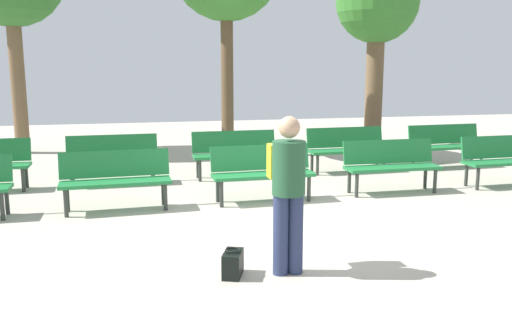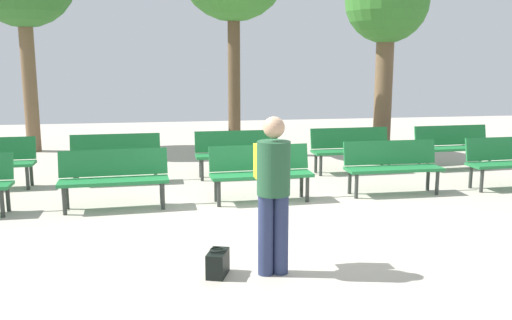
{
  "view_description": "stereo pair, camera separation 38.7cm",
  "coord_description": "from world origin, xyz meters",
  "px_view_note": "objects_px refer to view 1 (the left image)",
  "views": [
    {
      "loc": [
        -1.9,
        -6.72,
        2.2
      ],
      "look_at": [
        0.0,
        2.12,
        0.55
      ],
      "focal_mm": 38.49,
      "sensor_mm": 36.0,
      "label": 1
    },
    {
      "loc": [
        -1.52,
        -6.8,
        2.2
      ],
      "look_at": [
        0.0,
        2.12,
        0.55
      ],
      "focal_mm": 38.49,
      "sensor_mm": 36.0,
      "label": 2
    }
  ],
  "objects_px": {
    "bench_r1_c2": "(235,151)",
    "bench_r1_c4": "(446,143)",
    "bench_r1_c3": "(347,146)",
    "bench_r0_c1": "(116,176)",
    "bench_r0_c4": "(505,157)",
    "visitor_with_backpack": "(288,185)",
    "bench_r0_c3": "(391,163)",
    "bench_r1_c1": "(112,156)",
    "bench_r0_c2": "(262,169)",
    "handbag": "(233,263)",
    "tree_2": "(377,7)"
  },
  "relations": [
    {
      "from": "bench_r1_c2",
      "to": "bench_r1_c4",
      "type": "distance_m",
      "value": 4.47
    },
    {
      "from": "bench_r1_c3",
      "to": "bench_r0_c4",
      "type": "bearing_deg",
      "value": -38.68
    },
    {
      "from": "bench_r1_c4",
      "to": "tree_2",
      "type": "distance_m",
      "value": 4.12
    },
    {
      "from": "visitor_with_backpack",
      "to": "handbag",
      "type": "relative_size",
      "value": 4.56
    },
    {
      "from": "bench_r1_c4",
      "to": "handbag",
      "type": "bearing_deg",
      "value": -139.8
    },
    {
      "from": "bench_r0_c2",
      "to": "handbag",
      "type": "height_order",
      "value": "bench_r0_c2"
    },
    {
      "from": "bench_r0_c2",
      "to": "handbag",
      "type": "xyz_separation_m",
      "value": [
        -0.98,
        -2.96,
        -0.37
      ]
    },
    {
      "from": "bench_r0_c3",
      "to": "bench_r1_c3",
      "type": "xyz_separation_m",
      "value": [
        -0.08,
        1.8,
        0.0
      ]
    },
    {
      "from": "bench_r1_c3",
      "to": "bench_r1_c4",
      "type": "distance_m",
      "value": 2.19
    },
    {
      "from": "bench_r0_c4",
      "to": "bench_r1_c1",
      "type": "relative_size",
      "value": 1.0
    },
    {
      "from": "handbag",
      "to": "bench_r0_c4",
      "type": "bearing_deg",
      "value": 29.88
    },
    {
      "from": "bench_r1_c4",
      "to": "bench_r0_c1",
      "type": "bearing_deg",
      "value": -165.46
    },
    {
      "from": "bench_r0_c3",
      "to": "visitor_with_backpack",
      "type": "relative_size",
      "value": 0.97
    },
    {
      "from": "bench_r1_c2",
      "to": "bench_r0_c3",
      "type": "bearing_deg",
      "value": -36.86
    },
    {
      "from": "bench_r0_c2",
      "to": "bench_r0_c4",
      "type": "bearing_deg",
      "value": 0.02
    },
    {
      "from": "handbag",
      "to": "bench_r1_c4",
      "type": "bearing_deg",
      "value": 42.45
    },
    {
      "from": "bench_r0_c1",
      "to": "tree_2",
      "type": "distance_m",
      "value": 8.4
    },
    {
      "from": "bench_r0_c3",
      "to": "visitor_with_backpack",
      "type": "xyz_separation_m",
      "value": [
        -2.65,
        -3.08,
        0.43
      ]
    },
    {
      "from": "bench_r0_c4",
      "to": "bench_r1_c4",
      "type": "bearing_deg",
      "value": 91.38
    },
    {
      "from": "bench_r1_c3",
      "to": "tree_2",
      "type": "relative_size",
      "value": 0.35
    },
    {
      "from": "bench_r0_c1",
      "to": "handbag",
      "type": "relative_size",
      "value": 4.48
    },
    {
      "from": "bench_r1_c2",
      "to": "bench_r1_c4",
      "type": "relative_size",
      "value": 0.99
    },
    {
      "from": "bench_r1_c2",
      "to": "bench_r1_c3",
      "type": "bearing_deg",
      "value": 1.24
    },
    {
      "from": "bench_r1_c2",
      "to": "visitor_with_backpack",
      "type": "bearing_deg",
      "value": -94.12
    },
    {
      "from": "bench_r1_c2",
      "to": "bench_r1_c3",
      "type": "xyz_separation_m",
      "value": [
        2.28,
        0.07,
        0.0
      ]
    },
    {
      "from": "bench_r0_c1",
      "to": "bench_r1_c4",
      "type": "height_order",
      "value": "same"
    },
    {
      "from": "bench_r0_c2",
      "to": "visitor_with_backpack",
      "type": "relative_size",
      "value": 0.98
    },
    {
      "from": "bench_r0_c2",
      "to": "bench_r1_c1",
      "type": "height_order",
      "value": "same"
    },
    {
      "from": "bench_r1_c1",
      "to": "bench_r1_c4",
      "type": "height_order",
      "value": "same"
    },
    {
      "from": "bench_r0_c3",
      "to": "bench_r0_c4",
      "type": "height_order",
      "value": "same"
    },
    {
      "from": "bench_r0_c1",
      "to": "bench_r0_c2",
      "type": "bearing_deg",
      "value": -1.34
    },
    {
      "from": "bench_r0_c4",
      "to": "bench_r1_c3",
      "type": "relative_size",
      "value": 1.0
    },
    {
      "from": "bench_r0_c1",
      "to": "bench_r0_c3",
      "type": "relative_size",
      "value": 1.01
    },
    {
      "from": "bench_r1_c3",
      "to": "visitor_with_backpack",
      "type": "relative_size",
      "value": 0.98
    },
    {
      "from": "bench_r0_c1",
      "to": "visitor_with_backpack",
      "type": "xyz_separation_m",
      "value": [
        1.83,
        -2.91,
        0.43
      ]
    },
    {
      "from": "handbag",
      "to": "visitor_with_backpack",
      "type": "bearing_deg",
      "value": -1.28
    },
    {
      "from": "bench_r1_c4",
      "to": "handbag",
      "type": "distance_m",
      "value": 7.25
    },
    {
      "from": "bench_r1_c4",
      "to": "bench_r0_c4",
      "type": "bearing_deg",
      "value": -88.97
    },
    {
      "from": "tree_2",
      "to": "handbag",
      "type": "xyz_separation_m",
      "value": [
        -4.95,
        -7.7,
        -3.35
      ]
    },
    {
      "from": "bench_r0_c1",
      "to": "visitor_with_backpack",
      "type": "bearing_deg",
      "value": -60.67
    },
    {
      "from": "bench_r0_c2",
      "to": "visitor_with_backpack",
      "type": "bearing_deg",
      "value": -99.96
    },
    {
      "from": "bench_r1_c1",
      "to": "visitor_with_backpack",
      "type": "bearing_deg",
      "value": -68.69
    },
    {
      "from": "bench_r1_c1",
      "to": "bench_r1_c2",
      "type": "relative_size",
      "value": 1.0
    },
    {
      "from": "bench_r0_c3",
      "to": "bench_r1_c2",
      "type": "height_order",
      "value": "same"
    },
    {
      "from": "bench_r0_c2",
      "to": "bench_r0_c3",
      "type": "relative_size",
      "value": 1.01
    },
    {
      "from": "bench_r0_c2",
      "to": "bench_r1_c4",
      "type": "relative_size",
      "value": 1.0
    },
    {
      "from": "bench_r0_c4",
      "to": "visitor_with_backpack",
      "type": "xyz_separation_m",
      "value": [
        -4.87,
        -3.14,
        0.43
      ]
    },
    {
      "from": "bench_r0_c1",
      "to": "bench_r1_c4",
      "type": "xyz_separation_m",
      "value": [
        6.6,
        1.99,
        0.0
      ]
    },
    {
      "from": "bench_r1_c3",
      "to": "bench_r0_c1",
      "type": "bearing_deg",
      "value": -157.3
    },
    {
      "from": "bench_r0_c3",
      "to": "handbag",
      "type": "bearing_deg",
      "value": -136.7
    }
  ]
}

